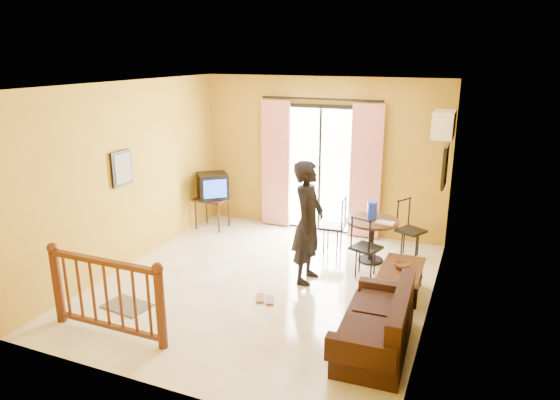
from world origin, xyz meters
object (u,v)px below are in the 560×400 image
at_px(dining_table, 372,229).
at_px(coffee_table, 401,277).
at_px(television, 213,186).
at_px(sofa, 379,328).
at_px(standing_person, 308,222).

xyz_separation_m(dining_table, coffee_table, (0.64, -1.03, -0.26)).
xyz_separation_m(television, sofa, (3.71, -2.83, -0.55)).
xyz_separation_m(dining_table, sofa, (0.63, -2.42, -0.27)).
xyz_separation_m(television, dining_table, (3.08, -0.41, -0.28)).
distance_m(coffee_table, sofa, 1.39).
xyz_separation_m(coffee_table, sofa, (-0.00, -1.39, -0.01)).
bearing_deg(standing_person, coffee_table, -89.80).
bearing_deg(coffee_table, standing_person, -179.51).
relative_size(dining_table, sofa, 0.53).
bearing_deg(sofa, coffee_table, 87.28).
distance_m(television, coffee_table, 4.02).
bearing_deg(coffee_table, dining_table, 121.75).
bearing_deg(coffee_table, television, 158.87).
xyz_separation_m(sofa, standing_person, (-1.33, 1.38, 0.62)).
height_order(coffee_table, sofa, sofa).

